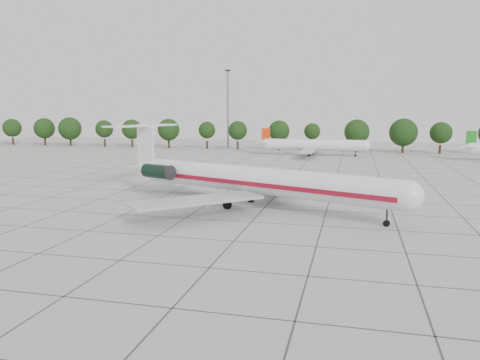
{
  "coord_description": "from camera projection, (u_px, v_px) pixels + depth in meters",
  "views": [
    {
      "loc": [
        11.14,
        -58.87,
        12.85
      ],
      "look_at": [
        -3.4,
        0.44,
        3.5
      ],
      "focal_mm": 35.0,
      "sensor_mm": 36.0,
      "label": 1
    }
  ],
  "objects": [
    {
      "name": "bg_airliner_c",
      "position": [
        313.0,
        145.0,
        128.46
      ],
      "size": [
        28.24,
        27.2,
        7.4
      ],
      "color": "silver",
      "rests_on": "ground"
    },
    {
      "name": "apron_joints",
      "position": [
        282.0,
        189.0,
        75.49
      ],
      "size": [
        170.0,
        170.0,
        0.02
      ],
      "primitive_type": "cube",
      "color": "#383838",
      "rests_on": "ground"
    },
    {
      "name": "tree_line",
      "position": [
        279.0,
        131.0,
        144.54
      ],
      "size": [
        249.86,
        8.44,
        10.22
      ],
      "color": "#332114",
      "rests_on": "ground"
    },
    {
      "name": "floodlight_mast",
      "position": [
        228.0,
        104.0,
        154.31
      ],
      "size": [
        1.6,
        1.6,
        25.45
      ],
      "color": "slate",
      "rests_on": "ground"
    },
    {
      "name": "main_airliner",
      "position": [
        243.0,
        178.0,
        61.85
      ],
      "size": [
        43.11,
        32.59,
        10.46
      ],
      "rotation": [
        0.0,
        0.0,
        -0.38
      ],
      "color": "silver",
      "rests_on": "ground"
    },
    {
      "name": "ground",
      "position": [
        264.0,
        208.0,
        61.09
      ],
      "size": [
        260.0,
        260.0,
        0.0
      ],
      "primitive_type": "plane",
      "color": "#ACACA5",
      "rests_on": "ground"
    }
  ]
}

